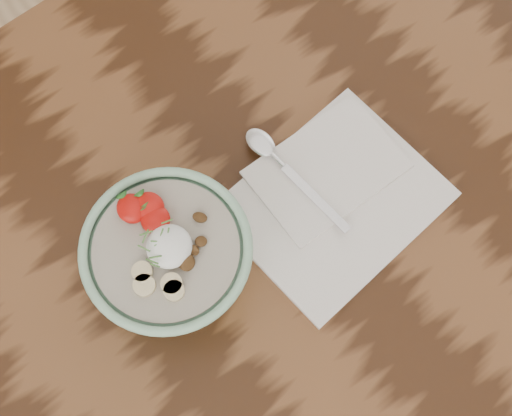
{
  "coord_description": "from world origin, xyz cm",
  "views": [
    {
      "loc": [
        -20.36,
        -17.34,
        156.63
      ],
      "look_at": [
        -5.65,
        1.37,
        85.88
      ],
      "focal_mm": 50.0,
      "sensor_mm": 36.0,
      "label": 1
    }
  ],
  "objects": [
    {
      "name": "napkin",
      "position": [
        4.75,
        -0.37,
        75.62
      ],
      "size": [
        25.48,
        21.25,
        1.48
      ],
      "rotation": [
        0.0,
        0.0,
        0.08
      ],
      "color": "white",
      "rests_on": "table"
    },
    {
      "name": "spoon",
      "position": [
        2.04,
        7.64,
        76.86
      ],
      "size": [
        3.32,
        17.5,
        0.91
      ],
      "rotation": [
        0.0,
        0.0,
        0.08
      ],
      "color": "silver",
      "rests_on": "napkin"
    },
    {
      "name": "breakfast_bowl",
      "position": [
        -15.64,
        3.97,
        81.22
      ],
      "size": [
        18.33,
        18.33,
        12.13
      ],
      "rotation": [
        0.0,
        0.0,
        0.2
      ],
      "color": "#8BBB99",
      "rests_on": "table"
    },
    {
      "name": "table",
      "position": [
        0.0,
        0.0,
        65.7
      ],
      "size": [
        160.0,
        90.0,
        75.0
      ],
      "color": "#321A0C",
      "rests_on": "ground"
    }
  ]
}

